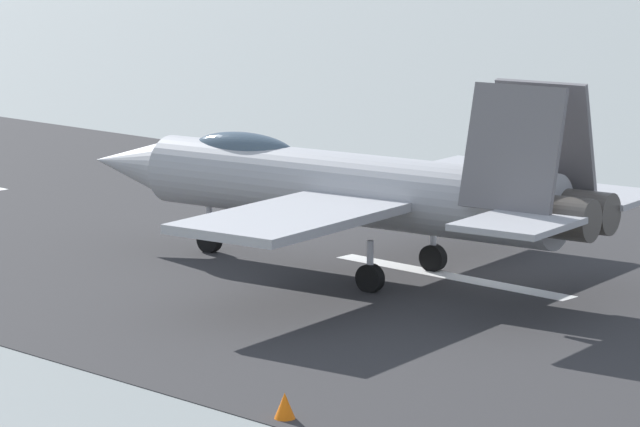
# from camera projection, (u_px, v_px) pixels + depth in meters

# --- Properties ---
(ground_plane) EXTENTS (400.00, 400.00, 0.00)m
(ground_plane) POSITION_uv_depth(u_px,v_px,m) (449.00, 277.00, 46.18)
(ground_plane) COLOR gray
(runway_strip) EXTENTS (240.00, 26.00, 0.02)m
(runway_strip) POSITION_uv_depth(u_px,v_px,m) (450.00, 276.00, 46.17)
(runway_strip) COLOR #2F2E2F
(runway_strip) RESTS_ON ground
(fighter_jet) EXTENTS (17.71, 14.60, 5.67)m
(fighter_jet) POSITION_uv_depth(u_px,v_px,m) (345.00, 186.00, 46.23)
(fighter_jet) COLOR #A6A7AB
(fighter_jet) RESTS_ON ground
(marker_cone_near) EXTENTS (0.44, 0.44, 0.55)m
(marker_cone_near) POSITION_uv_depth(u_px,v_px,m) (285.00, 406.00, 33.22)
(marker_cone_near) COLOR orange
(marker_cone_near) RESTS_ON ground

